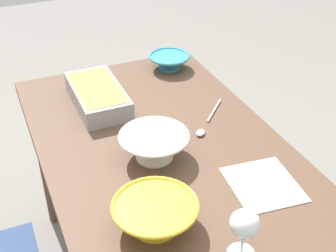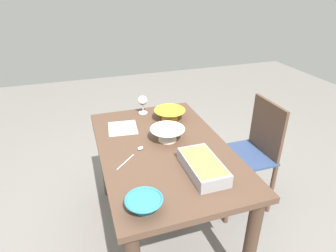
% 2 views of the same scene
% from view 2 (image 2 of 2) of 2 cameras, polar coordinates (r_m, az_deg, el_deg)
% --- Properties ---
extents(ground_plane, '(8.00, 8.00, 0.00)m').
position_cam_2_polar(ground_plane, '(2.36, -0.75, -20.06)').
color(ground_plane, gray).
extents(dining_table, '(1.29, 0.82, 0.76)m').
position_cam_2_polar(dining_table, '(1.95, -0.86, -7.48)').
color(dining_table, brown).
rests_on(dining_table, ground_plane).
extents(chair, '(0.40, 0.43, 0.91)m').
position_cam_2_polar(chair, '(2.40, 16.09, -4.80)').
color(chair, '#334772').
rests_on(chair, ground_plane).
extents(wine_glass, '(0.08, 0.08, 0.15)m').
position_cam_2_polar(wine_glass, '(2.30, -5.14, 4.88)').
color(wine_glass, white).
rests_on(wine_glass, dining_table).
extents(casserole_dish, '(0.35, 0.18, 0.08)m').
position_cam_2_polar(casserole_dish, '(1.63, 6.94, -7.84)').
color(casserole_dish, '#99999E').
rests_on(casserole_dish, dining_table).
extents(mixing_bowl, '(0.23, 0.23, 0.09)m').
position_cam_2_polar(mixing_bowl, '(1.92, -0.12, -1.47)').
color(mixing_bowl, white).
rests_on(mixing_bowl, dining_table).
extents(small_bowl, '(0.18, 0.18, 0.07)m').
position_cam_2_polar(small_bowl, '(1.40, -4.77, -14.97)').
color(small_bowl, teal).
rests_on(small_bowl, dining_table).
extents(serving_bowl, '(0.24, 0.24, 0.08)m').
position_cam_2_polar(serving_bowl, '(2.21, 0.33, 2.43)').
color(serving_bowl, yellow).
rests_on(serving_bowl, dining_table).
extents(serving_spoon, '(0.21, 0.21, 0.01)m').
position_cam_2_polar(serving_spoon, '(1.81, -6.53, -5.32)').
color(serving_spoon, silver).
rests_on(serving_spoon, dining_table).
extents(napkin, '(0.25, 0.23, 0.00)m').
position_cam_2_polar(napkin, '(2.12, -8.97, -0.39)').
color(napkin, '#B2CCB7').
rests_on(napkin, dining_table).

